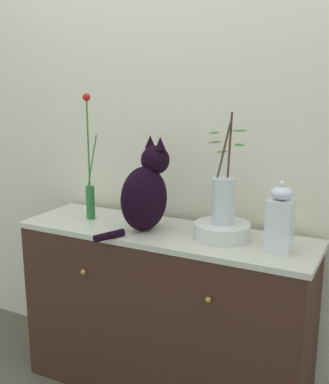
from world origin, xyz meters
The scene contains 7 objects.
wall_back centered at (0.00, 0.28, 1.30)m, with size 4.40×0.08×2.60m, color silver.
sideboard centered at (0.00, 0.00, 0.40)m, with size 1.37×0.43×0.81m.
cat_sitting centered at (-0.08, -0.03, 0.99)m, with size 0.23×0.38×0.42m.
vase_slim_green centered at (-0.41, 0.01, 0.98)m, with size 0.07×0.04×0.60m.
bowl_porcelain centered at (0.27, 0.02, 0.84)m, with size 0.24×0.24×0.07m, color silver.
vase_glass_clear centered at (0.27, 0.02, 0.99)m, with size 0.19×0.15×0.47m.
jar_lidded_porcelain centered at (0.52, -0.02, 0.94)m, with size 0.10×0.10×0.29m.
Camera 1 is at (0.92, -1.80, 1.47)m, focal length 44.01 mm.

